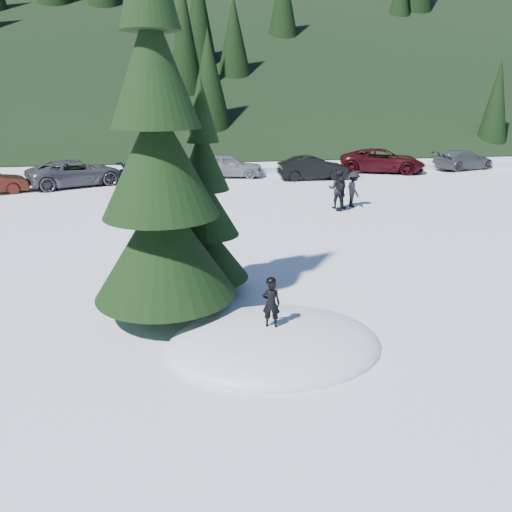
{
  "coord_description": "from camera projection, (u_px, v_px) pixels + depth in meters",
  "views": [
    {
      "loc": [
        -1.83,
        -9.06,
        5.0
      ],
      "look_at": [
        0.02,
        2.62,
        1.1
      ],
      "focal_mm": 35.0,
      "sensor_mm": 36.0,
      "label": 1
    }
  ],
  "objects": [
    {
      "name": "car_3",
      "position": [
        165.0,
        173.0,
        27.54
      ],
      "size": [
        5.31,
        3.57,
        1.43
      ],
      "primitive_type": "imported",
      "rotation": [
        0.0,
        0.0,
        1.92
      ],
      "color": "black",
      "rests_on": "ground"
    },
    {
      "name": "car_2",
      "position": [
        77.0,
        173.0,
        27.64
      ],
      "size": [
        5.73,
        4.38,
        1.45
      ],
      "primitive_type": "imported",
      "rotation": [
        0.0,
        0.0,
        2.01
      ],
      "color": "#46474D",
      "rests_on": "ground"
    },
    {
      "name": "spruce_short",
      "position": [
        204.0,
        213.0,
        12.5
      ],
      "size": [
        2.2,
        2.2,
        5.37
      ],
      "color": "black",
      "rests_on": "ground"
    },
    {
      "name": "car_6",
      "position": [
        382.0,
        161.0,
        32.36
      ],
      "size": [
        5.91,
        4.31,
        1.49
      ],
      "primitive_type": "imported",
      "rotation": [
        0.0,
        0.0,
        1.19
      ],
      "color": "#35090E",
      "rests_on": "ground"
    },
    {
      "name": "forest_hillside",
      "position": [
        185.0,
        23.0,
        57.06
      ],
      "size": [
        200.0,
        60.0,
        25.0
      ],
      "primitive_type": null,
      "color": "black",
      "rests_on": "ground"
    },
    {
      "name": "car_7",
      "position": [
        463.0,
        160.0,
        33.53
      ],
      "size": [
        4.8,
        2.99,
        1.3
      ],
      "primitive_type": "imported",
      "rotation": [
        0.0,
        0.0,
        1.85
      ],
      "color": "#484A4F",
      "rests_on": "ground"
    },
    {
      "name": "spruce_tall",
      "position": [
        159.0,
        174.0,
        10.65
      ],
      "size": [
        3.2,
        3.2,
        8.6
      ],
      "color": "black",
      "rests_on": "ground"
    },
    {
      "name": "adult_0",
      "position": [
        338.0,
        189.0,
        22.25
      ],
      "size": [
        1.04,
        0.95,
        1.74
      ],
      "primitive_type": "imported",
      "rotation": [
        0.0,
        0.0,
        2.71
      ],
      "color": "black",
      "rests_on": "ground"
    },
    {
      "name": "ground",
      "position": [
        275.0,
        345.0,
        10.33
      ],
      "size": [
        200.0,
        200.0,
        0.0
      ],
      "primitive_type": "plane",
      "color": "white",
      "rests_on": "ground"
    },
    {
      "name": "adult_2",
      "position": [
        353.0,
        189.0,
        22.56
      ],
      "size": [
        0.61,
        1.04,
        1.61
      ],
      "primitive_type": "imported",
      "rotation": [
        0.0,
        0.0,
        1.58
      ],
      "color": "black",
      "rests_on": "ground"
    },
    {
      "name": "car_4",
      "position": [
        229.0,
        166.0,
        30.45
      ],
      "size": [
        4.34,
        2.37,
        1.4
      ],
      "primitive_type": "imported",
      "rotation": [
        0.0,
        0.0,
        1.39
      ],
      "color": "gray",
      "rests_on": "ground"
    },
    {
      "name": "child_skier",
      "position": [
        271.0,
        304.0,
        9.96
      ],
      "size": [
        0.41,
        0.33,
        0.99
      ],
      "primitive_type": "imported",
      "rotation": [
        0.0,
        0.0,
        2.85
      ],
      "color": "black",
      "rests_on": "snow_mound"
    },
    {
      "name": "snow_mound",
      "position": [
        275.0,
        345.0,
        10.33
      ],
      "size": [
        4.48,
        3.52,
        0.96
      ],
      "primitive_type": "ellipsoid",
      "color": "white",
      "rests_on": "ground"
    },
    {
      "name": "adult_1",
      "position": [
        341.0,
        194.0,
        21.8
      ],
      "size": [
        0.71,
        0.96,
        1.51
      ],
      "primitive_type": "imported",
      "rotation": [
        0.0,
        0.0,
        4.27
      ],
      "color": "black",
      "rests_on": "ground"
    },
    {
      "name": "car_5",
      "position": [
        313.0,
        168.0,
        29.69
      ],
      "size": [
        4.16,
        1.46,
        1.37
      ],
      "primitive_type": "imported",
      "rotation": [
        0.0,
        0.0,
        1.57
      ],
      "color": "black",
      "rests_on": "ground"
    }
  ]
}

